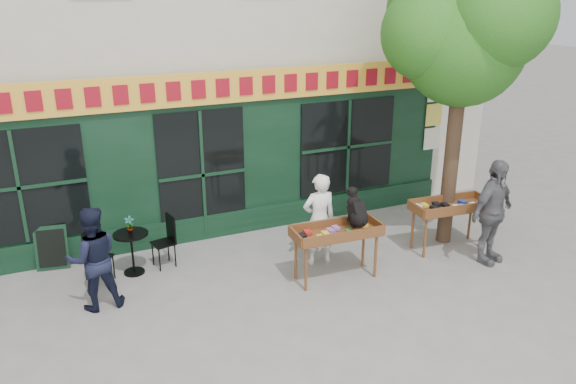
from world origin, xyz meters
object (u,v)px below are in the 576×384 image
book_cart_center (337,234)px  book_cart_right (450,208)px  bistro_table (132,245)px  man_right (492,212)px  man_left (93,259)px  woman (319,219)px  dog (357,207)px

book_cart_center → book_cart_right: 2.55m
book_cart_center → bistro_table: 3.55m
book_cart_center → man_right: bearing=-8.6°
man_left → book_cart_right: bearing=173.9°
woman → man_left: bearing=2.1°
man_right → bistro_table: (-6.00, 2.17, -0.43)m
bistro_table → book_cart_right: bearing=-14.0°
woman → man_right: size_ratio=0.88×
book_cart_center → dog: size_ratio=2.55×
book_cart_center → bistro_table: size_ratio=2.01×
man_right → man_left: (-6.70, 1.27, -0.13)m
dog → woman: 0.90m
book_cart_center → man_right: 2.91m
dog → man_left: (-4.21, 0.75, -0.45)m
book_cart_center → bistro_table: bearing=156.0°
woman → book_cart_right: (2.54, -0.47, -0.03)m
man_right → man_left: 6.82m
book_cart_center → man_right: size_ratio=0.79×
dog → man_right: size_ratio=0.31×
woman → book_cart_right: 2.59m
dog → bistro_table: 3.95m
man_right → man_left: bearing=154.2°
dog → book_cart_right: size_ratio=0.39×
woman → bistro_table: bearing=-13.9°
dog → man_left: 4.30m
man_right → dog: bearing=153.1°
book_cart_right → man_left: size_ratio=0.92×
man_left → dog: bearing=168.5°
dog → book_cart_right: (2.19, 0.23, -0.47)m
woman → book_cart_right: size_ratio=1.10×
book_cart_right → man_left: man_left is taller
woman → book_cart_right: bearing=172.3°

